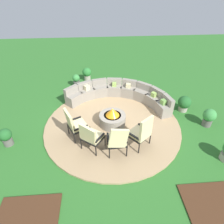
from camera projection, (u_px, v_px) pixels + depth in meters
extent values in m
plane|color=#2D6B28|center=(112.00, 125.00, 6.93)|extent=(24.00, 24.00, 0.00)
cylinder|color=tan|center=(112.00, 124.00, 6.91)|extent=(4.89, 4.89, 0.06)
cube|color=#472B19|center=(217.00, 210.00, 4.43)|extent=(1.43, 1.40, 0.04)
cylinder|color=gray|center=(112.00, 119.00, 6.78)|extent=(0.95, 0.95, 0.40)
cylinder|color=black|center=(112.00, 116.00, 6.67)|extent=(0.61, 0.61, 0.06)
cone|color=orange|center=(112.00, 112.00, 6.57)|extent=(0.49, 0.49, 0.28)
cube|color=gray|center=(163.00, 109.00, 7.26)|extent=(0.58, 0.73, 0.46)
cube|color=gray|center=(168.00, 100.00, 7.08)|extent=(0.30, 0.66, 0.28)
cube|color=gray|center=(153.00, 101.00, 7.71)|extent=(0.71, 0.78, 0.46)
cube|color=gray|center=(157.00, 92.00, 7.56)|extent=(0.46, 0.63, 0.28)
cube|color=gray|center=(141.00, 95.00, 8.08)|extent=(0.78, 0.76, 0.46)
cube|color=gray|center=(144.00, 86.00, 7.95)|extent=(0.58, 0.55, 0.28)
cube|color=gray|center=(128.00, 92.00, 8.32)|extent=(0.77, 0.67, 0.46)
cube|color=gray|center=(130.00, 83.00, 8.21)|extent=(0.65, 0.41, 0.28)
cube|color=gray|center=(114.00, 90.00, 8.42)|extent=(0.69, 0.52, 0.46)
cube|color=gray|center=(114.00, 81.00, 8.31)|extent=(0.66, 0.24, 0.28)
cube|color=gray|center=(100.00, 91.00, 8.36)|extent=(0.71, 0.56, 0.46)
cube|color=gray|center=(99.00, 82.00, 8.25)|extent=(0.66, 0.27, 0.28)
cube|color=gray|center=(87.00, 94.00, 8.16)|extent=(0.78, 0.70, 0.46)
cube|color=gray|center=(85.00, 85.00, 8.04)|extent=(0.64, 0.44, 0.28)
cube|color=gray|center=(74.00, 99.00, 7.82)|extent=(0.77, 0.77, 0.46)
cube|color=gray|center=(71.00, 90.00, 7.68)|extent=(0.56, 0.57, 0.28)
cube|color=beige|center=(87.00, 88.00, 7.92)|extent=(0.27, 0.27, 0.21)
cube|color=#93B756|center=(154.00, 94.00, 7.50)|extent=(0.23, 0.23, 0.18)
cube|color=beige|center=(128.00, 86.00, 8.09)|extent=(0.23, 0.21, 0.19)
cube|color=#70A34C|center=(163.00, 102.00, 7.06)|extent=(0.21, 0.23, 0.19)
cube|color=#93B756|center=(114.00, 84.00, 8.19)|extent=(0.20, 0.17, 0.18)
cylinder|color=black|center=(82.00, 124.00, 6.58)|extent=(0.04, 0.04, 0.38)
cylinder|color=black|center=(89.00, 133.00, 6.20)|extent=(0.04, 0.04, 0.38)
cylinder|color=black|center=(68.00, 129.00, 6.36)|extent=(0.04, 0.04, 0.38)
cylinder|color=black|center=(75.00, 139.00, 5.99)|extent=(0.04, 0.04, 0.38)
cube|color=black|center=(78.00, 127.00, 6.15)|extent=(0.76, 0.77, 0.05)
cube|color=beige|center=(78.00, 125.00, 6.11)|extent=(0.70, 0.71, 0.09)
cube|color=beige|center=(70.00, 120.00, 5.84)|extent=(0.37, 0.59, 0.71)
cube|color=black|center=(74.00, 119.00, 6.25)|extent=(0.44, 0.26, 0.04)
cube|color=black|center=(81.00, 128.00, 5.90)|extent=(0.44, 0.26, 0.04)
cylinder|color=black|center=(91.00, 135.00, 6.15)|extent=(0.04, 0.04, 0.38)
cylinder|color=black|center=(105.00, 141.00, 5.92)|extent=(0.04, 0.04, 0.38)
cylinder|color=black|center=(81.00, 144.00, 5.81)|extent=(0.04, 0.04, 0.38)
cylinder|color=black|center=(96.00, 151.00, 5.58)|extent=(0.04, 0.04, 0.38)
cube|color=black|center=(93.00, 138.00, 5.74)|extent=(0.80, 0.78, 0.05)
cube|color=beige|center=(93.00, 136.00, 5.69)|extent=(0.73, 0.72, 0.09)
cube|color=beige|center=(87.00, 134.00, 5.39)|extent=(0.52, 0.47, 0.66)
cube|color=black|center=(85.00, 131.00, 5.77)|extent=(0.31, 0.40, 0.04)
cube|color=black|center=(100.00, 138.00, 5.54)|extent=(0.31, 0.40, 0.04)
cylinder|color=black|center=(107.00, 141.00, 5.93)|extent=(0.04, 0.04, 0.38)
cylinder|color=black|center=(123.00, 139.00, 5.99)|extent=(0.04, 0.04, 0.38)
cylinder|color=black|center=(109.00, 154.00, 5.50)|extent=(0.04, 0.04, 0.38)
cylinder|color=black|center=(127.00, 152.00, 5.57)|extent=(0.04, 0.04, 0.38)
cube|color=black|center=(117.00, 141.00, 5.62)|extent=(0.59, 0.61, 0.05)
cube|color=beige|center=(117.00, 139.00, 5.58)|extent=(0.54, 0.56, 0.09)
cube|color=beige|center=(118.00, 139.00, 5.22)|extent=(0.61, 0.13, 0.71)
cube|color=black|center=(108.00, 139.00, 5.51)|extent=(0.08, 0.49, 0.04)
cube|color=black|center=(125.00, 137.00, 5.57)|extent=(0.08, 0.49, 0.04)
cylinder|color=black|center=(126.00, 140.00, 5.96)|extent=(0.04, 0.04, 0.38)
cylinder|color=black|center=(137.00, 131.00, 6.29)|extent=(0.04, 0.04, 0.38)
cylinder|color=black|center=(139.00, 149.00, 5.66)|extent=(0.04, 0.04, 0.38)
cylinder|color=black|center=(150.00, 139.00, 5.99)|extent=(0.04, 0.04, 0.38)
cube|color=black|center=(139.00, 135.00, 5.85)|extent=(0.82, 0.82, 0.05)
cube|color=beige|center=(139.00, 133.00, 5.81)|extent=(0.76, 0.75, 0.09)
cube|color=beige|center=(146.00, 129.00, 5.49)|extent=(0.49, 0.49, 0.75)
cube|color=black|center=(133.00, 136.00, 5.61)|extent=(0.35, 0.39, 0.04)
cube|color=black|center=(144.00, 127.00, 5.92)|extent=(0.35, 0.39, 0.04)
cylinder|color=#605B56|center=(8.00, 141.00, 6.08)|extent=(0.30, 0.30, 0.26)
sphere|color=#236028|center=(5.00, 135.00, 5.90)|extent=(0.40, 0.40, 0.40)
cylinder|color=#A89E8E|center=(87.00, 78.00, 9.74)|extent=(0.32, 0.32, 0.28)
sphere|color=#2D7A33|center=(87.00, 72.00, 9.55)|extent=(0.45, 0.45, 0.45)
sphere|color=#DB337A|center=(88.00, 71.00, 9.51)|extent=(0.15, 0.15, 0.15)
cylinder|color=#605B56|center=(77.00, 84.00, 9.19)|extent=(0.31, 0.31, 0.30)
sphere|color=#3D8E42|center=(76.00, 78.00, 9.00)|extent=(0.34, 0.34, 0.34)
cylinder|color=#605B56|center=(207.00, 122.00, 6.85)|extent=(0.33, 0.33, 0.28)
sphere|color=#3D8E42|center=(210.00, 115.00, 6.66)|extent=(0.46, 0.46, 0.46)
sphere|color=#DB337A|center=(212.00, 113.00, 6.61)|extent=(0.15, 0.15, 0.15)
cylinder|color=#A89E8E|center=(183.00, 108.00, 7.60)|extent=(0.34, 0.34, 0.21)
sphere|color=#236028|center=(185.00, 102.00, 7.43)|extent=(0.51, 0.51, 0.51)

